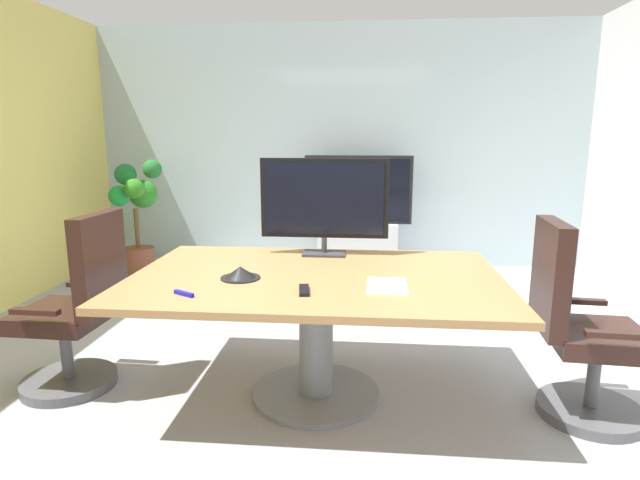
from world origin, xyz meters
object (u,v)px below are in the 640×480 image
Objects in this scene: office_chair_left at (78,317)px; conference_phone at (240,273)px; conference_table at (316,302)px; potted_plant at (137,212)px; tv_monitor at (324,201)px; wall_display_unit at (358,232)px; office_chair_right at (579,337)px; remote_control at (304,290)px.

conference_phone is at bearing 86.76° from office_chair_left.
potted_plant is (-2.24, 2.58, 0.12)m from conference_table.
tv_monitor is 3.82× the size of conference_phone.
wall_display_unit is 1.03× the size of potted_plant.
conference_table is at bearing -90.58° from tv_monitor.
tv_monitor is at bearing 89.42° from conference_table.
conference_phone is at bearing 95.48° from office_chair_right.
potted_plant reaches higher than office_chair_right.
conference_table is 1.60× the size of wall_display_unit.
potted_plant is at bearing 119.52° from remote_control.
remote_control is (-0.03, -0.84, -0.35)m from tv_monitor.
wall_display_unit is 3.31m from remote_control.
tv_monitor is 3.08m from potted_plant.
office_chair_left is 3.40m from wall_display_unit.
tv_monitor is 2.54m from wall_display_unit.
office_chair_left is 1.68m from tv_monitor.
tv_monitor is at bearing 112.23° from office_chair_left.
remote_control is (1.42, -0.30, 0.30)m from office_chair_left.
remote_control is (0.38, -0.21, -0.02)m from conference_phone.
office_chair_left is 2.89m from office_chair_right.
tv_monitor is 0.91m from remote_control.
office_chair_left reaches higher than remote_control.
potted_plant is (-2.25, 2.07, -0.41)m from tv_monitor.
remote_control is at bearing -94.74° from conference_table.
conference_phone reaches higher than remote_control.
office_chair_right reaches higher than conference_table.
office_chair_left is at bearing -72.99° from potted_plant.
wall_display_unit is at bearing 86.43° from conference_table.
conference_phone is (-1.85, -0.04, 0.33)m from office_chair_right.
potted_plant reaches higher than conference_table.
office_chair_left is (-1.44, -0.03, -0.13)m from conference_table.
office_chair_right is 1.88m from conference_phone.
conference_table is 2.97m from wall_display_unit.
potted_plant is (-2.42, -0.38, 0.26)m from wall_display_unit.
tv_monitor is 0.82m from conference_phone.
office_chair_right is 4.55m from potted_plant.
wall_display_unit is 3.15m from conference_phone.
conference_phone is 1.29× the size of remote_control.
wall_display_unit is at bearing 79.06° from conference_phone.
conference_table is 1.65× the size of potted_plant.
wall_display_unit is (0.18, 2.96, -0.14)m from conference_table.
conference_table is at bearing -93.57° from wall_display_unit.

